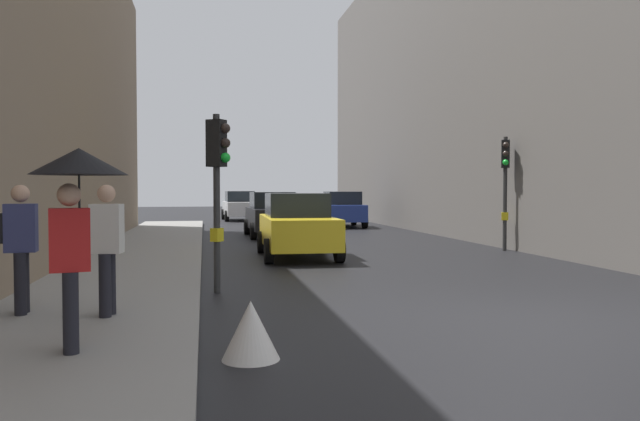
% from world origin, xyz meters
% --- Properties ---
extents(ground_plane, '(120.00, 120.00, 0.00)m').
position_xyz_m(ground_plane, '(0.00, 0.00, 0.00)').
color(ground_plane, black).
extents(sidewalk_kerb, '(3.02, 40.00, 0.16)m').
position_xyz_m(sidewalk_kerb, '(-6.19, 6.00, 0.08)').
color(sidewalk_kerb, gray).
rests_on(sidewalk_kerb, ground).
extents(building_facade_right, '(12.00, 33.57, 13.64)m').
position_xyz_m(building_facade_right, '(10.68, 17.71, 6.82)').
color(building_facade_right, slate).
rests_on(building_facade_right, ground).
extents(traffic_light_near_right, '(0.44, 0.39, 3.21)m').
position_xyz_m(traffic_light_near_right, '(-4.36, 3.12, 2.22)').
color(traffic_light_near_right, '#2D2D2D').
rests_on(traffic_light_near_right, ground).
extents(traffic_light_mid_street, '(0.35, 0.45, 3.46)m').
position_xyz_m(traffic_light_mid_street, '(4.37, 9.24, 2.39)').
color(traffic_light_mid_street, '#2D2D2D').
rests_on(traffic_light_mid_street, ground).
extents(car_white_compact, '(2.16, 4.27, 1.76)m').
position_xyz_m(car_white_compact, '(-2.47, 29.42, 0.88)').
color(car_white_compact, silver).
rests_on(car_white_compact, ground).
extents(car_yellow_taxi, '(2.09, 4.24, 1.76)m').
position_xyz_m(car_yellow_taxi, '(-2.09, 8.66, 0.88)').
color(car_yellow_taxi, yellow).
rests_on(car_yellow_taxi, ground).
extents(car_dark_suv, '(2.08, 4.23, 1.76)m').
position_xyz_m(car_dark_suv, '(-1.94, 16.25, 0.88)').
color(car_dark_suv, black).
rests_on(car_dark_suv, ground).
extents(car_blue_van, '(2.16, 4.27, 1.76)m').
position_xyz_m(car_blue_van, '(2.16, 21.98, 0.88)').
color(car_blue_van, navy).
rests_on(car_blue_van, ground).
extents(pedestrian_with_umbrella, '(1.00, 1.00, 2.14)m').
position_xyz_m(pedestrian_with_umbrella, '(-5.92, -1.27, 1.84)').
color(pedestrian_with_umbrella, black).
rests_on(pedestrian_with_umbrella, sidewalk_kerb).
extents(pedestrian_with_black_backpack, '(0.64, 0.38, 1.77)m').
position_xyz_m(pedestrian_with_black_backpack, '(-5.94, 0.58, 1.16)').
color(pedestrian_with_black_backpack, black).
rests_on(pedestrian_with_black_backpack, sidewalk_kerb).
extents(pedestrian_with_grey_backpack, '(0.62, 0.36, 1.77)m').
position_xyz_m(pedestrian_with_grey_backpack, '(-7.11, 0.92, 1.16)').
color(pedestrian_with_grey_backpack, black).
rests_on(pedestrian_with_grey_backpack, sidewalk_kerb).
extents(warning_sign_triangle, '(0.64, 0.64, 0.65)m').
position_xyz_m(warning_sign_triangle, '(-4.11, -1.37, 0.33)').
color(warning_sign_triangle, silver).
rests_on(warning_sign_triangle, ground).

